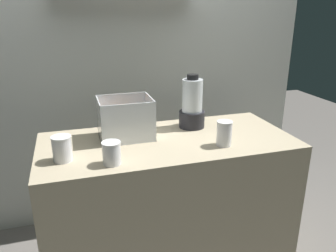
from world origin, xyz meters
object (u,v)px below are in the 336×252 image
juice_cup_carrot_left (112,155)px  juice_cup_pomegranate_far_left (62,150)px  juice_cup_pomegranate_middle (224,135)px  carrot_display_bin (124,125)px  blender_pitcher (192,106)px

juice_cup_carrot_left → juice_cup_pomegranate_far_left: bearing=154.5°
juice_cup_pomegranate_far_left → juice_cup_pomegranate_middle: bearing=-3.6°
juice_cup_pomegranate_middle → carrot_display_bin: bearing=150.9°
carrot_display_bin → juice_cup_pomegranate_middle: bearing=-29.1°
carrot_display_bin → blender_pitcher: bearing=7.0°
blender_pitcher → juice_cup_pomegranate_far_left: size_ratio=2.63×
blender_pitcher → juice_cup_pomegranate_middle: size_ratio=2.42×
juice_cup_pomegranate_far_left → juice_cup_carrot_left: juice_cup_pomegranate_far_left is taller
juice_cup_pomegranate_far_left → juice_cup_carrot_left: 0.24m
juice_cup_pomegranate_far_left → juice_cup_pomegranate_middle: (0.82, -0.05, 0.01)m
juice_cup_pomegranate_far_left → carrot_display_bin: bearing=33.4°
carrot_display_bin → juice_cup_carrot_left: (-0.11, -0.32, -0.02)m
carrot_display_bin → blender_pitcher: blender_pitcher is taller
blender_pitcher → juice_cup_pomegranate_middle: blender_pitcher is taller
juice_cup_carrot_left → juice_cup_pomegranate_middle: size_ratio=0.82×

